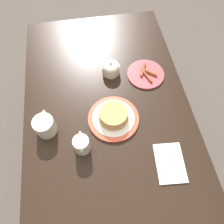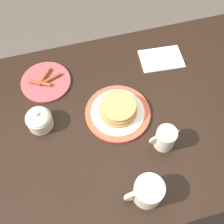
{
  "view_description": "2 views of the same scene",
  "coord_description": "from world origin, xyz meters",
  "px_view_note": "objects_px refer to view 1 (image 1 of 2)",
  "views": [
    {
      "loc": [
        -0.47,
        0.06,
        1.67
      ],
      "look_at": [
        0.02,
        -0.02,
        0.77
      ],
      "focal_mm": 35.0,
      "sensor_mm": 36.0,
      "label": 1
    },
    {
      "loc": [
        0.16,
        0.47,
        1.66
      ],
      "look_at": [
        0.02,
        -0.02,
        0.77
      ],
      "focal_mm": 45.0,
      "sensor_mm": 36.0,
      "label": 2
    }
  ],
  "objects_px": {
    "coffee_mug": "(45,125)",
    "creamer_pitcher": "(82,145)",
    "sugar_bowl": "(111,68)",
    "pancake_plate": "(114,117)",
    "side_plate_bacon": "(146,74)",
    "napkin": "(170,163)"
  },
  "relations": [
    {
      "from": "sugar_bowl",
      "to": "pancake_plate",
      "type": "bearing_deg",
      "value": 173.63
    },
    {
      "from": "creamer_pitcher",
      "to": "napkin",
      "type": "xyz_separation_m",
      "value": [
        -0.13,
        -0.36,
        -0.04
      ]
    },
    {
      "from": "pancake_plate",
      "to": "napkin",
      "type": "distance_m",
      "value": 0.32
    },
    {
      "from": "creamer_pitcher",
      "to": "sugar_bowl",
      "type": "relative_size",
      "value": 1.19
    },
    {
      "from": "pancake_plate",
      "to": "coffee_mug",
      "type": "relative_size",
      "value": 1.93
    },
    {
      "from": "side_plate_bacon",
      "to": "pancake_plate",
      "type": "bearing_deg",
      "value": 138.21
    },
    {
      "from": "creamer_pitcher",
      "to": "coffee_mug",
      "type": "bearing_deg",
      "value": 52.69
    },
    {
      "from": "coffee_mug",
      "to": "creamer_pitcher",
      "type": "xyz_separation_m",
      "value": [
        -0.12,
        -0.16,
        0.0
      ]
    },
    {
      "from": "napkin",
      "to": "pancake_plate",
      "type": "bearing_deg",
      "value": 39.73
    },
    {
      "from": "side_plate_bacon",
      "to": "sugar_bowl",
      "type": "relative_size",
      "value": 2.13
    },
    {
      "from": "pancake_plate",
      "to": "coffee_mug",
      "type": "bearing_deg",
      "value": 90.46
    },
    {
      "from": "pancake_plate",
      "to": "coffee_mug",
      "type": "xyz_separation_m",
      "value": [
        -0.0,
        0.31,
        0.02
      ]
    },
    {
      "from": "creamer_pitcher",
      "to": "napkin",
      "type": "distance_m",
      "value": 0.39
    },
    {
      "from": "side_plate_bacon",
      "to": "coffee_mug",
      "type": "xyz_separation_m",
      "value": [
        -0.24,
        0.53,
        0.04
      ]
    },
    {
      "from": "pancake_plate",
      "to": "side_plate_bacon",
      "type": "distance_m",
      "value": 0.32
    },
    {
      "from": "creamer_pitcher",
      "to": "sugar_bowl",
      "type": "distance_m",
      "value": 0.45
    },
    {
      "from": "pancake_plate",
      "to": "creamer_pitcher",
      "type": "relative_size",
      "value": 2.22
    },
    {
      "from": "coffee_mug",
      "to": "creamer_pitcher",
      "type": "bearing_deg",
      "value": -127.31
    },
    {
      "from": "coffee_mug",
      "to": "creamer_pitcher",
      "type": "relative_size",
      "value": 1.15
    },
    {
      "from": "napkin",
      "to": "sugar_bowl",
      "type": "bearing_deg",
      "value": 18.05
    },
    {
      "from": "coffee_mug",
      "to": "napkin",
      "type": "bearing_deg",
      "value": -115.24
    },
    {
      "from": "pancake_plate",
      "to": "coffee_mug",
      "type": "height_order",
      "value": "coffee_mug"
    }
  ]
}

